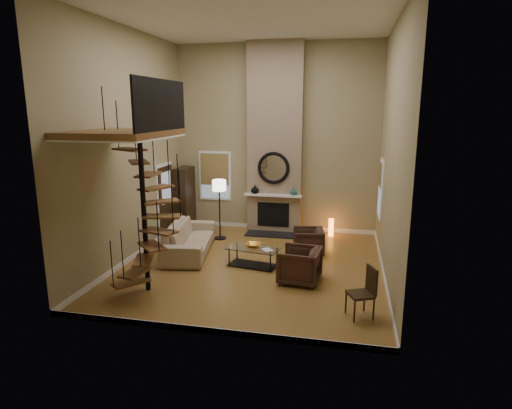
% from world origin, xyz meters
% --- Properties ---
extents(ground, '(6.00, 6.50, 0.01)m').
position_xyz_m(ground, '(0.00, 0.00, -0.01)').
color(ground, '#AD7A38').
rests_on(ground, ground).
extents(back_wall, '(6.00, 0.02, 5.50)m').
position_xyz_m(back_wall, '(0.00, 3.25, 2.75)').
color(back_wall, tan).
rests_on(back_wall, ground).
extents(front_wall, '(6.00, 0.02, 5.50)m').
position_xyz_m(front_wall, '(0.00, -3.25, 2.75)').
color(front_wall, tan).
rests_on(front_wall, ground).
extents(left_wall, '(0.02, 6.50, 5.50)m').
position_xyz_m(left_wall, '(-3.00, 0.00, 2.75)').
color(left_wall, tan).
rests_on(left_wall, ground).
extents(right_wall, '(0.02, 6.50, 5.50)m').
position_xyz_m(right_wall, '(3.00, 0.00, 2.75)').
color(right_wall, tan).
rests_on(right_wall, ground).
extents(ceiling, '(6.00, 6.50, 0.01)m').
position_xyz_m(ceiling, '(0.00, 0.00, 5.50)').
color(ceiling, silver).
rests_on(ceiling, back_wall).
extents(baseboard_back, '(6.00, 0.02, 0.12)m').
position_xyz_m(baseboard_back, '(0.00, 3.24, 0.06)').
color(baseboard_back, white).
rests_on(baseboard_back, ground).
extents(baseboard_front, '(6.00, 0.02, 0.12)m').
position_xyz_m(baseboard_front, '(0.00, -3.24, 0.06)').
color(baseboard_front, white).
rests_on(baseboard_front, ground).
extents(baseboard_left, '(0.02, 6.50, 0.12)m').
position_xyz_m(baseboard_left, '(-2.99, 0.00, 0.06)').
color(baseboard_left, white).
rests_on(baseboard_left, ground).
extents(baseboard_right, '(0.02, 6.50, 0.12)m').
position_xyz_m(baseboard_right, '(2.99, 0.00, 0.06)').
color(baseboard_right, white).
rests_on(baseboard_right, ground).
extents(chimney_breast, '(1.60, 0.38, 5.50)m').
position_xyz_m(chimney_breast, '(0.00, 3.06, 2.75)').
color(chimney_breast, '#8B755A').
rests_on(chimney_breast, ground).
extents(hearth, '(1.50, 0.60, 0.04)m').
position_xyz_m(hearth, '(0.00, 2.57, 0.02)').
color(hearth, black).
rests_on(hearth, ground).
extents(firebox, '(0.95, 0.02, 0.72)m').
position_xyz_m(firebox, '(0.00, 2.86, 0.55)').
color(firebox, black).
rests_on(firebox, chimney_breast).
extents(mantel, '(1.70, 0.18, 0.06)m').
position_xyz_m(mantel, '(0.00, 2.78, 1.15)').
color(mantel, white).
rests_on(mantel, chimney_breast).
extents(mirror_frame, '(0.94, 0.10, 0.94)m').
position_xyz_m(mirror_frame, '(0.00, 2.84, 1.95)').
color(mirror_frame, black).
rests_on(mirror_frame, chimney_breast).
extents(mirror_disc, '(0.80, 0.01, 0.80)m').
position_xyz_m(mirror_disc, '(0.00, 2.85, 1.95)').
color(mirror_disc, white).
rests_on(mirror_disc, chimney_breast).
extents(vase_left, '(0.24, 0.24, 0.25)m').
position_xyz_m(vase_left, '(-0.55, 2.82, 1.30)').
color(vase_left, black).
rests_on(vase_left, mantel).
extents(vase_right, '(0.20, 0.20, 0.21)m').
position_xyz_m(vase_right, '(0.60, 2.82, 1.28)').
color(vase_right, '#1A5B53').
rests_on(vase_right, mantel).
extents(window_back, '(1.02, 0.06, 1.52)m').
position_xyz_m(window_back, '(-1.90, 3.22, 1.62)').
color(window_back, white).
rests_on(window_back, back_wall).
extents(window_right, '(0.06, 1.02, 1.52)m').
position_xyz_m(window_right, '(2.97, 2.00, 1.63)').
color(window_right, white).
rests_on(window_right, right_wall).
extents(entry_door, '(0.10, 1.05, 2.16)m').
position_xyz_m(entry_door, '(-2.95, 1.80, 1.05)').
color(entry_door, white).
rests_on(entry_door, ground).
extents(loft, '(1.70, 2.20, 1.09)m').
position_xyz_m(loft, '(-2.04, -1.80, 3.24)').
color(loft, brown).
rests_on(loft, left_wall).
extents(spiral_stair, '(1.47, 1.47, 4.06)m').
position_xyz_m(spiral_stair, '(-1.78, -1.79, 1.78)').
color(spiral_stair, black).
rests_on(spiral_stair, ground).
extents(hutch, '(0.40, 0.84, 1.88)m').
position_xyz_m(hutch, '(-2.75, 2.77, 0.95)').
color(hutch, black).
rests_on(hutch, ground).
extents(sofa, '(1.39, 2.65, 0.74)m').
position_xyz_m(sofa, '(-1.79, 0.57, 0.40)').
color(sofa, tan).
rests_on(sofa, ground).
extents(armchair_near, '(0.87, 0.85, 0.69)m').
position_xyz_m(armchair_near, '(1.29, 1.03, 0.35)').
color(armchair_near, '#3F261D').
rests_on(armchair_near, ground).
extents(armchair_far, '(0.95, 0.92, 0.79)m').
position_xyz_m(armchair_far, '(1.27, -0.71, 0.35)').
color(armchair_far, '#3F261D').
rests_on(armchair_far, ground).
extents(coffee_table, '(1.32, 0.83, 0.46)m').
position_xyz_m(coffee_table, '(0.02, -0.02, 0.28)').
color(coffee_table, silver).
rests_on(coffee_table, ground).
extents(bowl, '(0.37, 0.37, 0.09)m').
position_xyz_m(bowl, '(0.02, 0.03, 0.50)').
color(bowl, orange).
rests_on(bowl, coffee_table).
extents(book, '(0.33, 0.34, 0.03)m').
position_xyz_m(book, '(0.37, -0.17, 0.46)').
color(book, gray).
rests_on(book, coffee_table).
extents(floor_lamp, '(0.38, 0.38, 1.70)m').
position_xyz_m(floor_lamp, '(-1.37, 1.91, 1.41)').
color(floor_lamp, black).
rests_on(floor_lamp, ground).
extents(accent_lamp, '(0.15, 0.15, 0.53)m').
position_xyz_m(accent_lamp, '(1.72, 2.85, 0.25)').
color(accent_lamp, orange).
rests_on(accent_lamp, ground).
extents(side_chair, '(0.55, 0.53, 0.92)m').
position_xyz_m(side_chair, '(2.50, -2.09, 0.53)').
color(side_chair, black).
rests_on(side_chair, ground).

